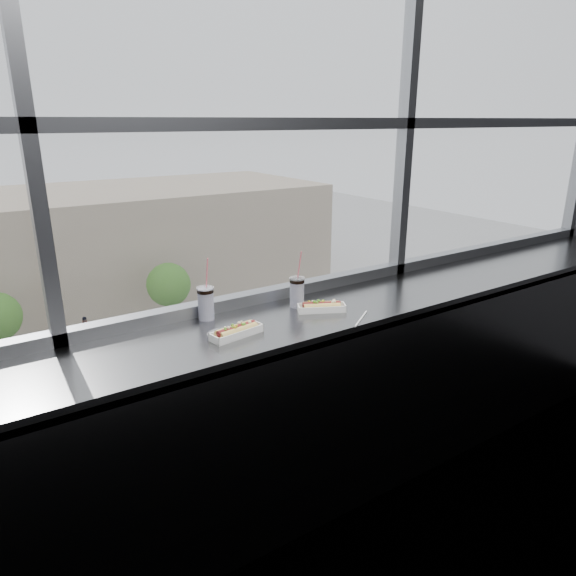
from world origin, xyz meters
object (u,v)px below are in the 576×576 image
hotdog_tray_left (237,331)px  car_far_c (220,325)px  hotdog_tray_right (322,307)px  car_near_c (5,473)px  pedestrian_c (85,328)px  tree_right (169,285)px  car_far_b (91,357)px  car_near_d (201,412)px  pedestrian_d (182,316)px  wrapper (220,333)px  soda_cup_left (206,302)px  soda_cup_right (297,291)px  loose_straw (361,319)px  car_near_e (324,371)px

hotdog_tray_left → car_far_c: hotdog_tray_left is taller
hotdog_tray_right → car_near_c: size_ratio=0.04×
pedestrian_c → tree_right: 5.62m
car_near_c → car_far_b: 9.35m
car_near_d → car_near_c: (-7.52, 0.00, 0.13)m
hotdog_tray_left → hotdog_tray_right: 0.51m
car_far_c → pedestrian_c: bearing=55.4°
pedestrian_d → pedestrian_c: bearing=171.5°
car_far_c → car_near_c: 14.71m
wrapper → car_far_b: wrapper is taller
soda_cup_left → pedestrian_c: (4.53, 28.14, -11.02)m
soda_cup_right → wrapper: soda_cup_right is taller
loose_straw → hotdog_tray_left: bearing=131.3°
soda_cup_right → wrapper: 0.52m
loose_straw → wrapper: (-0.66, 0.20, 0.01)m
soda_cup_right → car_near_d: soda_cup_right is taller
car_near_d → tree_right: tree_right is taller
car_near_d → car_near_e: bearing=-95.1°
car_near_c → car_far_b: size_ratio=0.98×
car_far_b → tree_right: tree_right is taller
hotdog_tray_left → pedestrian_c: hotdog_tray_left is taller
wrapper → car_near_c: bearing=93.2°
wrapper → tree_right: bearing=70.7°
car_near_d → pedestrian_c: pedestrian_c is taller
hotdog_tray_right → wrapper: hotdog_tray_right is taller
car_near_d → car_far_b: 8.44m
soda_cup_right → pedestrian_c: size_ratio=0.13×
car_near_c → car_near_e: size_ratio=1.04×
hotdog_tray_right → loose_straw: size_ratio=1.16×
car_far_c → pedestrian_d: bearing=15.5°
soda_cup_right → car_near_c: size_ratio=0.05×
pedestrian_d → tree_right: size_ratio=0.44×
car_near_c → tree_right: size_ratio=1.43×
car_far_b → loose_straw: bearing=175.5°
car_near_d → car_near_c: 7.52m
soda_cup_right → tree_right: size_ratio=0.07×
car_far_b → car_near_e: car_far_b is taller
hotdog_tray_left → pedestrian_c: bearing=72.3°
hotdog_tray_right → car_near_c: (-1.48, 16.30, -11.01)m
car_near_c → pedestrian_d: bearing=-45.7°
hotdog_tray_right → soda_cup_right: bearing=144.1°
pedestrian_c → soda_cup_left: bearing=-99.1°
car_near_c → car_far_b: bearing=-31.8°
loose_straw → car_near_e: bearing=18.1°
soda_cup_left → car_near_e: bearing=50.5°
hotdog_tray_left → pedestrian_c: 30.78m
loose_straw → pedestrian_d: (9.64, 27.70, -11.10)m
wrapper → car_near_d: size_ratio=0.02×
hotdog_tray_right → loose_straw: bearing=-38.5°
wrapper → car_near_e: size_ratio=0.02×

